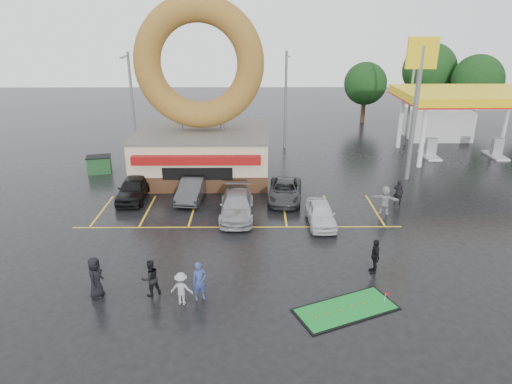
{
  "coord_description": "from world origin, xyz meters",
  "views": [
    {
      "loc": [
        0.94,
        -21.61,
        12.11
      ],
      "look_at": [
        1.12,
        3.64,
        2.2
      ],
      "focal_mm": 32.0,
      "sensor_mm": 36.0,
      "label": 1
    }
  ],
  "objects_px": {
    "gas_station": "(455,109)",
    "car_grey": "(285,191)",
    "car_dgrey": "(192,189)",
    "streetlight_right": "(411,96)",
    "donut_shop": "(201,120)",
    "car_black": "(133,188)",
    "car_silver": "(237,205)",
    "car_white": "(321,214)",
    "putting_green": "(346,309)",
    "person_cameraman": "(375,256)",
    "streetlight_mid": "(286,98)",
    "dumpster": "(99,165)",
    "person_blue": "(200,281)",
    "shell_sign": "(419,83)",
    "streetlight_left": "(132,100)"
  },
  "relations": [
    {
      "from": "car_grey",
      "to": "car_dgrey",
      "type": "bearing_deg",
      "value": -175.7
    },
    {
      "from": "donut_shop",
      "to": "person_blue",
      "type": "xyz_separation_m",
      "value": [
        1.53,
        -17.02,
        -3.54
      ]
    },
    {
      "from": "car_black",
      "to": "streetlight_left",
      "type": "bearing_deg",
      "value": 101.63
    },
    {
      "from": "person_cameraman",
      "to": "putting_green",
      "type": "xyz_separation_m",
      "value": [
        -1.98,
        -3.15,
        -0.86
      ]
    },
    {
      "from": "person_cameraman",
      "to": "car_silver",
      "type": "bearing_deg",
      "value": -132.47
    },
    {
      "from": "person_cameraman",
      "to": "dumpster",
      "type": "distance_m",
      "value": 24.17
    },
    {
      "from": "person_cameraman",
      "to": "dumpster",
      "type": "height_order",
      "value": "person_cameraman"
    },
    {
      "from": "gas_station",
      "to": "streetlight_left",
      "type": "height_order",
      "value": "streetlight_left"
    },
    {
      "from": "streetlight_right",
      "to": "dumpster",
      "type": "relative_size",
      "value": 5.0
    },
    {
      "from": "car_white",
      "to": "person_blue",
      "type": "relative_size",
      "value": 2.16
    },
    {
      "from": "person_blue",
      "to": "dumpster",
      "type": "height_order",
      "value": "person_blue"
    },
    {
      "from": "car_silver",
      "to": "donut_shop",
      "type": "bearing_deg",
      "value": 110.16
    },
    {
      "from": "shell_sign",
      "to": "streetlight_mid",
      "type": "bearing_deg",
      "value": 135.27
    },
    {
      "from": "car_grey",
      "to": "dumpster",
      "type": "bearing_deg",
      "value": 164.26
    },
    {
      "from": "gas_station",
      "to": "car_grey",
      "type": "bearing_deg",
      "value": -141.97
    },
    {
      "from": "shell_sign",
      "to": "dumpster",
      "type": "height_order",
      "value": "shell_sign"
    },
    {
      "from": "car_black",
      "to": "streetlight_mid",
      "type": "bearing_deg",
      "value": 47.84
    },
    {
      "from": "car_dgrey",
      "to": "gas_station",
      "type": "bearing_deg",
      "value": 34.49
    },
    {
      "from": "car_grey",
      "to": "streetlight_mid",
      "type": "bearing_deg",
      "value": 92.71
    },
    {
      "from": "donut_shop",
      "to": "dumpster",
      "type": "relative_size",
      "value": 7.5
    },
    {
      "from": "donut_shop",
      "to": "car_white",
      "type": "xyz_separation_m",
      "value": [
        8.09,
        -9.11,
        -3.78
      ]
    },
    {
      "from": "car_dgrey",
      "to": "dumpster",
      "type": "xyz_separation_m",
      "value": [
        -8.25,
        5.74,
        -0.08
      ]
    },
    {
      "from": "donut_shop",
      "to": "car_white",
      "type": "distance_m",
      "value": 12.76
    },
    {
      "from": "person_cameraman",
      "to": "car_white",
      "type": "bearing_deg",
      "value": -160.01
    },
    {
      "from": "car_dgrey",
      "to": "car_black",
      "type": "bearing_deg",
      "value": -174.56
    },
    {
      "from": "donut_shop",
      "to": "streetlight_left",
      "type": "bearing_deg",
      "value": 135.22
    },
    {
      "from": "car_dgrey",
      "to": "car_silver",
      "type": "xyz_separation_m",
      "value": [
        3.2,
        -2.97,
        0.01
      ]
    },
    {
      "from": "donut_shop",
      "to": "streetlight_mid",
      "type": "bearing_deg",
      "value": 48.62
    },
    {
      "from": "donut_shop",
      "to": "putting_green",
      "type": "xyz_separation_m",
      "value": [
        8.0,
        -17.9,
        -4.43
      ]
    },
    {
      "from": "car_silver",
      "to": "car_black",
      "type": "bearing_deg",
      "value": 157.86
    },
    {
      "from": "car_black",
      "to": "car_white",
      "type": "distance_m",
      "value": 13.14
    },
    {
      "from": "car_white",
      "to": "car_black",
      "type": "bearing_deg",
      "value": 161.14
    },
    {
      "from": "donut_shop",
      "to": "gas_station",
      "type": "bearing_deg",
      "value": 19.11
    },
    {
      "from": "car_black",
      "to": "person_cameraman",
      "type": "xyz_separation_m",
      "value": [
        14.36,
        -9.78,
        0.12
      ]
    },
    {
      "from": "streetlight_right",
      "to": "car_black",
      "type": "bearing_deg",
      "value": -149.23
    },
    {
      "from": "car_dgrey",
      "to": "streetlight_right",
      "type": "bearing_deg",
      "value": 41.24
    },
    {
      "from": "streetlight_right",
      "to": "car_grey",
      "type": "distance_m",
      "value": 19.55
    },
    {
      "from": "gas_station",
      "to": "car_grey",
      "type": "height_order",
      "value": "gas_station"
    },
    {
      "from": "car_white",
      "to": "person_cameraman",
      "type": "distance_m",
      "value": 5.95
    },
    {
      "from": "car_dgrey",
      "to": "putting_green",
      "type": "relative_size",
      "value": 0.91
    },
    {
      "from": "streetlight_right",
      "to": "gas_station",
      "type": "bearing_deg",
      "value": -13.75
    },
    {
      "from": "streetlight_mid",
      "to": "car_black",
      "type": "bearing_deg",
      "value": -131.36
    },
    {
      "from": "person_blue",
      "to": "putting_green",
      "type": "height_order",
      "value": "person_blue"
    },
    {
      "from": "car_white",
      "to": "dumpster",
      "type": "relative_size",
      "value": 2.22
    },
    {
      "from": "donut_shop",
      "to": "car_silver",
      "type": "height_order",
      "value": "donut_shop"
    },
    {
      "from": "shell_sign",
      "to": "dumpster",
      "type": "bearing_deg",
      "value": 175.95
    },
    {
      "from": "streetlight_left",
      "to": "car_grey",
      "type": "xyz_separation_m",
      "value": [
        13.15,
        -12.15,
        -4.12
      ]
    },
    {
      "from": "gas_station",
      "to": "car_silver",
      "type": "relative_size",
      "value": 2.67
    },
    {
      "from": "donut_shop",
      "to": "streetlight_right",
      "type": "distance_m",
      "value": 21.0
    },
    {
      "from": "streetlight_right",
      "to": "person_cameraman",
      "type": "distance_m",
      "value": 25.65
    }
  ]
}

